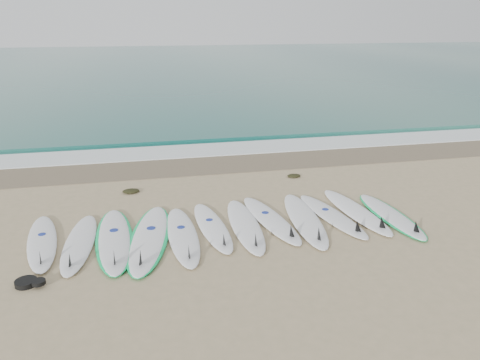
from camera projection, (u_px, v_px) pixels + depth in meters
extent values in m
plane|color=tan|center=(228.00, 229.00, 8.80)|extent=(120.00, 120.00, 0.00)
cube|color=#205E55|center=(154.00, 65.00, 38.77)|extent=(120.00, 55.00, 0.03)
cube|color=brown|center=(199.00, 165.00, 12.58)|extent=(120.00, 1.80, 0.01)
cube|color=silver|center=(193.00, 151.00, 13.87)|extent=(120.00, 1.40, 0.04)
cube|color=#205E55|center=(187.00, 138.00, 15.24)|extent=(120.00, 1.00, 0.10)
ellipsoid|color=silver|center=(42.00, 242.00, 8.21)|extent=(0.85, 2.42, 0.08)
cone|color=black|center=(40.00, 257.00, 7.40)|extent=(0.24, 0.28, 0.25)
cylinder|color=navy|center=(42.00, 234.00, 8.40)|extent=(0.16, 0.16, 0.01)
ellipsoid|color=silver|center=(80.00, 243.00, 8.18)|extent=(0.63, 2.42, 0.08)
cone|color=black|center=(70.00, 260.00, 7.32)|extent=(0.22, 0.27, 0.26)
ellipsoid|color=white|center=(114.00, 239.00, 8.31)|extent=(0.69, 2.72, 0.09)
ellipsoid|color=#04CA61|center=(114.00, 239.00, 8.31)|extent=(0.78, 2.75, 0.06)
cone|color=black|center=(114.00, 257.00, 7.36)|extent=(0.24, 0.30, 0.29)
cylinder|color=navy|center=(114.00, 230.00, 8.53)|extent=(0.16, 0.16, 0.01)
ellipsoid|color=white|center=(149.00, 237.00, 8.37)|extent=(1.02, 2.89, 0.09)
ellipsoid|color=#04CA61|center=(149.00, 237.00, 8.37)|extent=(1.12, 2.92, 0.07)
cone|color=black|center=(140.00, 257.00, 7.34)|extent=(0.28, 0.34, 0.30)
cylinder|color=navy|center=(151.00, 228.00, 8.61)|extent=(0.19, 0.19, 0.01)
ellipsoid|color=white|center=(183.00, 235.00, 8.46)|extent=(0.57, 2.54, 0.08)
cone|color=black|center=(189.00, 251.00, 7.56)|extent=(0.22, 0.27, 0.27)
cylinder|color=navy|center=(181.00, 227.00, 8.67)|extent=(0.15, 0.15, 0.01)
ellipsoid|color=white|center=(212.00, 226.00, 8.81)|extent=(0.68, 2.37, 0.08)
cone|color=black|center=(224.00, 239.00, 8.00)|extent=(0.22, 0.26, 0.25)
cylinder|color=navy|center=(209.00, 220.00, 9.00)|extent=(0.15, 0.15, 0.01)
ellipsoid|color=white|center=(245.00, 225.00, 8.87)|extent=(0.60, 2.56, 0.08)
cone|color=black|center=(256.00, 239.00, 7.96)|extent=(0.22, 0.28, 0.27)
ellipsoid|color=white|center=(270.00, 219.00, 9.13)|extent=(0.88, 2.51, 0.08)
cone|color=black|center=(291.00, 231.00, 8.29)|extent=(0.25, 0.29, 0.26)
cylinder|color=navy|center=(265.00, 213.00, 9.32)|extent=(0.16, 0.16, 0.01)
ellipsoid|color=white|center=(304.00, 219.00, 9.13)|extent=(0.81, 2.72, 0.09)
cone|color=black|center=(319.00, 233.00, 8.16)|extent=(0.25, 0.31, 0.29)
ellipsoid|color=silver|center=(331.00, 215.00, 9.30)|extent=(0.87, 2.43, 0.08)
cone|color=black|center=(358.00, 226.00, 8.49)|extent=(0.24, 0.28, 0.25)
cylinder|color=navy|center=(325.00, 209.00, 9.49)|extent=(0.16, 0.16, 0.01)
ellipsoid|color=white|center=(355.00, 211.00, 9.51)|extent=(0.75, 2.56, 0.08)
cone|color=black|center=(382.00, 222.00, 8.63)|extent=(0.24, 0.29, 0.27)
ellipsoid|color=silver|center=(390.00, 215.00, 9.31)|extent=(0.53, 2.36, 0.08)
ellipsoid|color=#04CA61|center=(390.00, 215.00, 9.31)|extent=(0.61, 2.38, 0.05)
cone|color=black|center=(416.00, 227.00, 8.47)|extent=(0.20, 0.25, 0.25)
ellipsoid|color=black|center=(131.00, 191.00, 10.61)|extent=(0.38, 0.30, 0.07)
ellipsoid|color=black|center=(294.00, 176.00, 11.65)|extent=(0.34, 0.26, 0.07)
cylinder|color=black|center=(26.00, 283.00, 6.95)|extent=(0.32, 0.32, 0.08)
cylinder|color=black|center=(39.00, 282.00, 6.88)|extent=(0.20, 0.20, 0.06)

